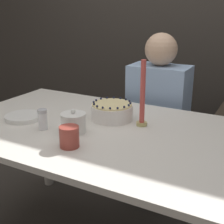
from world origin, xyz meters
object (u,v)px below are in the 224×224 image
(cake, at_px, (112,111))
(person_man_blue_shirt, at_px, (157,130))
(sugar_shaker, at_px, (43,119))
(candle, at_px, (142,99))
(sugar_bowl, at_px, (74,123))

(cake, xyz_separation_m, person_man_blue_shirt, (0.07, 0.54, -0.29))
(sugar_shaker, distance_m, person_man_blue_shirt, 0.95)
(person_man_blue_shirt, bearing_deg, candle, 101.23)
(cake, bearing_deg, sugar_bowl, -106.68)
(cake, relative_size, person_man_blue_shirt, 0.19)
(candle, relative_size, person_man_blue_shirt, 0.28)
(sugar_shaker, xyz_separation_m, candle, (0.42, 0.29, 0.09))
(candle, bearing_deg, cake, 175.97)
(candle, bearing_deg, sugar_bowl, -136.91)
(cake, distance_m, candle, 0.21)
(sugar_bowl, distance_m, candle, 0.37)
(cake, height_order, candle, candle)
(sugar_bowl, bearing_deg, candle, 43.09)
(sugar_bowl, relative_size, candle, 0.37)
(sugar_bowl, relative_size, person_man_blue_shirt, 0.10)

